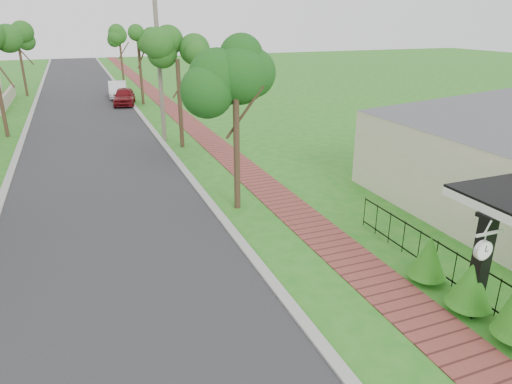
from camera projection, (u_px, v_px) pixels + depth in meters
ground at (278, 331)px, 10.09m from camera, size 160.00×160.00×0.00m
road at (91, 137)px, 26.46m from camera, size 7.00×120.00×0.02m
kerb_right at (154, 132)px, 27.70m from camera, size 0.30×120.00×0.10m
kerb_left at (21, 143)px, 25.21m from camera, size 0.30×120.00×0.10m
sidewalk at (196, 129)px, 28.59m from camera, size 1.50×120.00×0.03m
porch_post at (479, 270)px, 10.37m from camera, size 0.48×0.48×2.52m
picket_fence at (455, 268)px, 11.57m from camera, size 0.03×8.02×1.00m
street_trees at (79, 49)px, 30.84m from camera, size 10.70×37.65×5.89m
hedge_row at (500, 302)px, 9.82m from camera, size 0.91×5.01×1.99m
parked_car_red at (124, 97)px, 36.15m from camera, size 2.20×4.10×1.33m
parked_car_white at (118, 90)px, 39.33m from camera, size 1.73×4.29×1.38m
near_tree at (236, 83)px, 15.09m from camera, size 2.19×2.19×5.61m
utility_pole at (159, 64)px, 24.42m from camera, size 1.20×0.24×8.25m
station_clock at (483, 249)px, 9.56m from camera, size 0.73×0.13×0.62m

